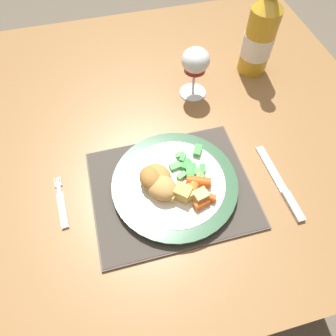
{
  "coord_description": "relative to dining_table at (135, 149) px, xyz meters",
  "views": [
    {
      "loc": [
        -0.03,
        -0.48,
        1.3
      ],
      "look_at": [
        0.05,
        -0.16,
        0.78
      ],
      "focal_mm": 32.0,
      "sensor_mm": 36.0,
      "label": 1
    }
  ],
  "objects": [
    {
      "name": "ground_plane",
      "position": [
        0.0,
        0.0,
        -0.65
      ],
      "size": [
        6.0,
        6.0,
        0.0
      ],
      "primitive_type": "plane",
      "color": "brown"
    },
    {
      "name": "dining_table",
      "position": [
        0.0,
        0.0,
        0.0
      ],
      "size": [
        1.24,
        0.99,
        0.74
      ],
      "color": "olive",
      "rests_on": "ground"
    },
    {
      "name": "placemat",
      "position": [
        0.05,
        -0.19,
        0.09
      ],
      "size": [
        0.33,
        0.27,
        0.01
      ],
      "color": "brown",
      "rests_on": "dining_table"
    },
    {
      "name": "dinner_plate",
      "position": [
        0.06,
        -0.19,
        0.1
      ],
      "size": [
        0.26,
        0.26,
        0.02
      ],
      "color": "white",
      "rests_on": "placemat"
    },
    {
      "name": "breaded_croquettes",
      "position": [
        0.02,
        -0.19,
        0.13
      ],
      "size": [
        0.09,
        0.11,
        0.04
      ],
      "color": "tan",
      "rests_on": "dinner_plate"
    },
    {
      "name": "green_beans_pile",
      "position": [
        0.1,
        -0.17,
        0.12
      ],
      "size": [
        0.08,
        0.1,
        0.02
      ],
      "color": "green",
      "rests_on": "dinner_plate"
    },
    {
      "name": "glazed_carrots",
      "position": [
        0.09,
        -0.22,
        0.12
      ],
      "size": [
        0.1,
        0.08,
        0.02
      ],
      "color": "orange",
      "rests_on": "dinner_plate"
    },
    {
      "name": "fork",
      "position": [
        -0.18,
        -0.17,
        0.09
      ],
      "size": [
        0.02,
        0.12,
        0.01
      ],
      "color": "silver",
      "rests_on": "dining_table"
    },
    {
      "name": "table_knife",
      "position": [
        0.28,
        -0.25,
        0.09
      ],
      "size": [
        0.02,
        0.19,
        0.01
      ],
      "color": "silver",
      "rests_on": "dining_table"
    },
    {
      "name": "wine_glass",
      "position": [
        0.18,
        0.08,
        0.18
      ],
      "size": [
        0.07,
        0.07,
        0.13
      ],
      "color": "silver",
      "rests_on": "dining_table"
    },
    {
      "name": "bottle",
      "position": [
        0.37,
        0.13,
        0.19
      ],
      "size": [
        0.08,
        0.08,
        0.29
      ],
      "color": "gold",
      "rests_on": "dining_table"
    },
    {
      "name": "roast_potatoes",
      "position": [
        0.07,
        -0.23,
        0.13
      ],
      "size": [
        0.09,
        0.05,
        0.03
      ],
      "color": "#E5BC66",
      "rests_on": "dinner_plate"
    }
  ]
}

